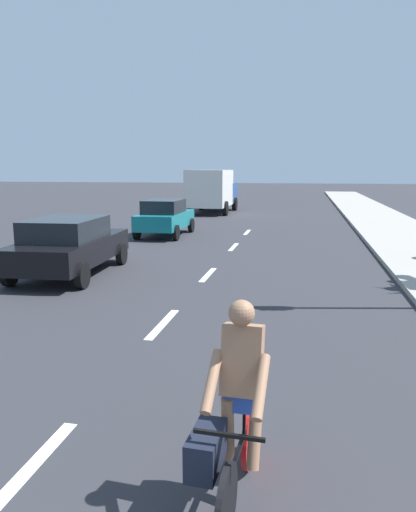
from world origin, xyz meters
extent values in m
plane|color=#2D2D33|center=(0.00, 20.00, 0.00)|extent=(160.00, 160.00, 0.00)
cube|color=#9E998E|center=(6.74, 22.00, 0.07)|extent=(3.60, 80.00, 0.14)
cube|color=white|center=(0.00, 4.61, 0.00)|extent=(0.16, 1.80, 0.01)
cube|color=white|center=(0.00, 9.19, 0.00)|extent=(0.16, 1.80, 0.01)
cube|color=white|center=(0.00, 13.55, 0.00)|extent=(0.16, 1.80, 0.01)
cube|color=white|center=(0.00, 18.43, 0.00)|extent=(0.16, 1.80, 0.01)
cube|color=white|center=(0.00, 22.76, 0.00)|extent=(0.16, 1.80, 0.01)
cylinder|color=black|center=(2.03, 4.08, 0.33)|extent=(0.09, 0.66, 0.66)
cylinder|color=red|center=(2.09, 5.13, 0.33)|extent=(0.09, 0.66, 0.66)
cube|color=black|center=(2.06, 4.60, 0.51)|extent=(0.09, 0.95, 0.04)
cylinder|color=black|center=(2.07, 4.81, 0.75)|extent=(0.03, 0.03, 0.48)
cube|color=black|center=(2.03, 4.16, 0.88)|extent=(0.56, 0.06, 0.03)
cube|color=#9E7051|center=(2.06, 4.68, 1.28)|extent=(0.36, 0.33, 0.63)
sphere|color=#9E7051|center=(2.06, 4.62, 1.71)|extent=(0.22, 0.22, 0.22)
cube|color=#2D51B7|center=(2.07, 4.73, 0.95)|extent=(0.33, 0.24, 0.28)
cube|color=black|center=(1.82, 4.33, 0.63)|extent=(0.27, 0.53, 0.32)
cylinder|color=#9E7051|center=(2.18, 4.67, 0.63)|extent=(0.13, 0.32, 0.62)
cylinder|color=#9E7051|center=(1.95, 4.69, 0.63)|extent=(0.12, 0.21, 0.63)
cylinder|color=#9E7051|center=(2.25, 4.41, 1.18)|extent=(0.12, 0.49, 0.41)
cylinder|color=#9E7051|center=(1.85, 4.43, 1.18)|extent=(0.12, 0.49, 0.41)
cube|color=black|center=(-3.73, 12.90, 0.69)|extent=(2.16, 4.61, 0.64)
cube|color=black|center=(-3.71, 12.68, 1.29)|extent=(1.80, 2.44, 0.56)
cylinder|color=black|center=(-4.76, 14.38, 0.32)|extent=(0.22, 0.65, 0.64)
cylinder|color=black|center=(-2.87, 14.49, 0.32)|extent=(0.22, 0.65, 0.64)
cylinder|color=black|center=(-4.58, 11.32, 0.32)|extent=(0.22, 0.65, 0.64)
cylinder|color=black|center=(-2.69, 11.43, 0.32)|extent=(0.22, 0.65, 0.64)
cube|color=#14727A|center=(-3.37, 20.95, 0.69)|extent=(1.67, 3.96, 0.64)
cube|color=black|center=(-3.37, 20.76, 1.29)|extent=(1.47, 2.06, 0.56)
cylinder|color=black|center=(-4.20, 22.30, 0.32)|extent=(0.18, 0.64, 0.64)
cylinder|color=black|center=(-2.53, 22.30, 0.32)|extent=(0.18, 0.64, 0.64)
cylinder|color=black|center=(-4.20, 19.61, 0.32)|extent=(0.18, 0.64, 0.64)
cylinder|color=black|center=(-2.54, 19.61, 0.32)|extent=(0.18, 0.64, 0.64)
cube|color=#23478C|center=(-3.44, 34.50, 1.20)|extent=(2.42, 2.36, 1.40)
cube|color=silver|center=(-3.47, 31.51, 1.65)|extent=(2.44, 4.18, 2.30)
cylinder|color=black|center=(-4.64, 34.38, 0.45)|extent=(0.29, 0.90, 0.90)
cylinder|color=black|center=(-2.24, 34.36, 0.45)|extent=(0.29, 0.90, 0.90)
cylinder|color=black|center=(-4.68, 30.48, 0.45)|extent=(0.29, 0.90, 0.90)
cylinder|color=black|center=(-2.28, 30.46, 0.45)|extent=(0.29, 0.90, 0.90)
camera|label=1|loc=(2.54, 0.82, 2.88)|focal=33.87mm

